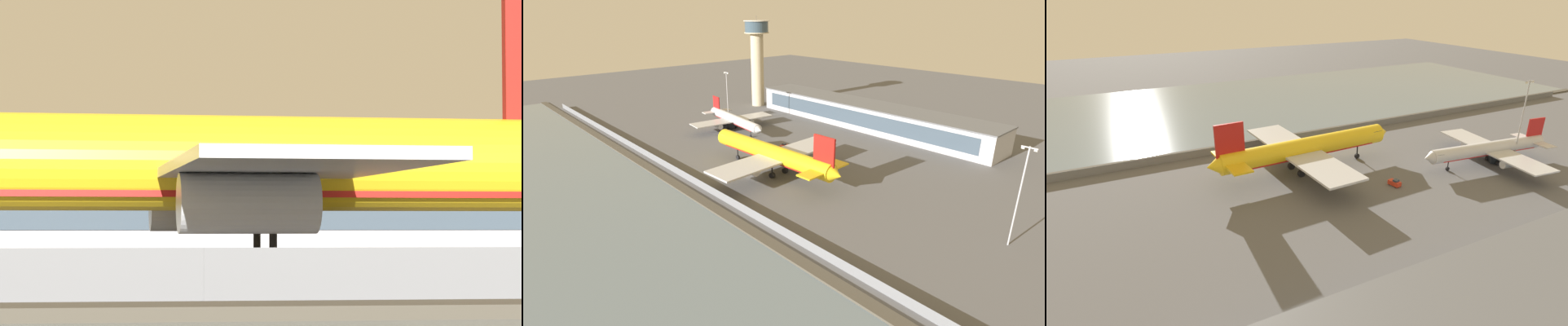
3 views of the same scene
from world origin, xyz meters
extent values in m
plane|color=#565659|center=(0.00, 0.00, 0.00)|extent=(500.00, 500.00, 0.00)
cube|color=slate|center=(0.00, -71.00, 0.00)|extent=(320.00, 98.00, 0.01)
cube|color=#474238|center=(0.00, -20.50, 0.25)|extent=(320.00, 3.00, 0.50)
cube|color=slate|center=(0.00, -16.00, 1.15)|extent=(280.00, 0.08, 2.31)
cylinder|color=slate|center=(-98.00, -16.00, 1.15)|extent=(0.10, 0.10, 2.31)
cylinder|color=slate|center=(0.00, -16.00, 1.15)|extent=(0.10, 0.10, 2.31)
cylinder|color=yellow|center=(1.65, 7.13, 6.63)|extent=(48.72, 7.64, 5.41)
cone|color=yellow|center=(-24.08, 5.94, 6.63)|extent=(3.75, 5.30, 5.14)
cone|color=yellow|center=(27.37, 8.32, 6.63)|extent=(3.74, 5.03, 4.87)
cube|color=#232D3D|center=(-20.65, 6.10, 7.30)|extent=(3.18, 4.73, 1.62)
cube|color=red|center=(1.65, 7.13, 5.14)|extent=(41.40, 6.23, 0.97)
cube|color=#B7BABF|center=(4.61, -4.39, 5.95)|extent=(11.74, 23.76, 0.54)
cube|color=#B7BABF|center=(3.53, 18.88, 5.95)|extent=(11.74, 23.76, 0.54)
cylinder|color=#B7BABF|center=(3.07, -2.60, 4.19)|extent=(6.92, 3.29, 2.98)
cylinder|color=#B7BABF|center=(2.16, 16.95, 4.19)|extent=(6.92, 3.29, 2.98)
cube|color=red|center=(22.98, 8.12, 12.04)|extent=(7.30, 0.98, 9.20)
cube|color=yellow|center=(23.17, 3.85, 7.03)|extent=(5.24, 8.76, 0.43)
cube|color=yellow|center=(22.78, 12.38, 7.03)|extent=(5.24, 8.76, 0.43)
cylinder|color=black|center=(-15.32, 6.35, 2.34)|extent=(0.38, 0.38, 3.16)
cylinder|color=black|center=(-15.32, 6.35, 0.76)|extent=(1.54, 0.66, 1.51)
cylinder|color=black|center=(5.17, 4.45, 2.34)|extent=(0.43, 0.43, 3.16)
cylinder|color=black|center=(5.17, 4.45, 0.76)|extent=(1.80, 1.30, 1.74)
cylinder|color=black|center=(4.91, 10.13, 2.34)|extent=(0.43, 0.43, 3.16)
cylinder|color=black|center=(4.91, 10.13, 0.76)|extent=(1.80, 1.30, 1.74)
cylinder|color=silver|center=(-45.40, 26.71, 4.70)|extent=(37.67, 8.17, 3.84)
cone|color=silver|center=(-25.74, 24.41, 4.70)|extent=(2.90, 3.91, 3.64)
cone|color=silver|center=(-65.06, 29.02, 4.70)|extent=(2.88, 3.72, 3.45)
cube|color=#232D3D|center=(-28.28, 24.70, 5.18)|extent=(2.47, 3.48, 1.15)
cube|color=#B21919|center=(-45.40, 26.71, 3.64)|extent=(32.00, 6.76, 0.69)
cube|color=#B7BABF|center=(-46.22, 35.86, 4.22)|extent=(10.28, 18.83, 0.38)
cube|color=#B7BABF|center=(-48.31, 18.00, 4.22)|extent=(10.28, 18.83, 0.38)
cylinder|color=#B7BABF|center=(-45.27, 34.30, 2.97)|extent=(5.46, 2.71, 2.11)
cylinder|color=#B7BABF|center=(-47.03, 19.29, 2.97)|extent=(5.46, 2.71, 2.11)
cube|color=#B21919|center=(-61.78, 28.63, 8.53)|extent=(5.64, 1.11, 6.52)
cube|color=silver|center=(-61.40, 31.91, 4.99)|extent=(4.49, 6.99, 0.31)
cube|color=silver|center=(-62.17, 25.36, 4.99)|extent=(4.49, 6.99, 0.31)
cylinder|color=black|center=(-32.37, 25.18, 1.66)|extent=(0.27, 0.27, 2.24)
cylinder|color=black|center=(-32.37, 25.18, 0.54)|extent=(1.12, 0.54, 1.07)
cylinder|color=black|center=(-47.77, 29.02, 1.66)|extent=(0.31, 0.31, 2.24)
cylinder|color=black|center=(-47.77, 29.02, 0.54)|extent=(1.33, 1.00, 1.24)
cylinder|color=black|center=(-48.24, 25.02, 1.66)|extent=(0.31, 0.31, 2.24)
cylinder|color=black|center=(-48.24, 25.02, 0.54)|extent=(1.33, 1.00, 1.24)
cube|color=red|center=(-13.49, 26.00, 0.75)|extent=(2.16, 3.44, 1.11)
cube|color=#283847|center=(-13.56, 26.39, 1.55)|extent=(1.46, 1.33, 0.50)
cylinder|color=black|center=(-14.34, 26.85, 0.35)|extent=(0.34, 0.73, 0.70)
cylinder|color=black|center=(-13.00, 27.10, 0.35)|extent=(0.34, 0.73, 0.70)
cylinder|color=black|center=(-13.98, 24.90, 0.35)|extent=(0.34, 0.73, 0.70)
cylinder|color=black|center=(-12.64, 25.15, 0.35)|extent=(0.34, 0.73, 0.70)
cube|color=#1E2328|center=(-48.83, 26.00, 1.27)|extent=(4.79, 5.42, 2.07)
cube|color=#283847|center=(-47.75, 27.46, 1.66)|extent=(2.28, 2.11, 0.83)
cube|color=orange|center=(-48.83, 26.00, 2.40)|extent=(1.14, 1.03, 0.16)
cylinder|color=black|center=(-48.62, 27.85, 0.42)|extent=(0.68, 0.80, 0.84)
cylinder|color=black|center=(-47.12, 26.74, 0.42)|extent=(0.68, 0.80, 0.84)
cylinder|color=black|center=(-50.54, 25.26, 0.42)|extent=(0.68, 0.80, 0.84)
cylinder|color=black|center=(-49.05, 24.15, 0.42)|extent=(0.68, 0.80, 0.84)
cube|color=#3D4C5B|center=(-10.98, 64.02, 5.52)|extent=(106.50, 0.16, 6.02)
cylinder|color=#A8A8AD|center=(-53.73, 29.32, 11.78)|extent=(0.36, 0.36, 23.55)
cube|color=#A8A8AD|center=(-53.73, 29.32, 23.30)|extent=(3.20, 0.24, 0.24)
cube|color=silver|center=(-54.93, 29.32, 23.00)|extent=(0.60, 0.40, 0.44)
cube|color=silver|center=(-52.53, 29.32, 23.00)|extent=(0.60, 0.40, 0.44)
camera|label=1|loc=(-3.10, -62.33, 3.24)|focal=85.00mm
camera|label=2|loc=(93.47, -70.59, 49.08)|focal=28.00mm
camera|label=3|loc=(48.54, 97.96, 45.11)|focal=28.00mm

